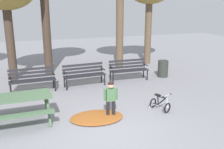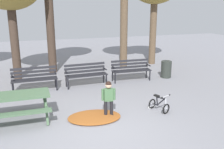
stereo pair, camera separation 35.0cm
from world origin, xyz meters
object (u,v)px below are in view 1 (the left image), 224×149
(park_bench_left, at_px, (84,73))
(park_bench_right, at_px, (128,68))
(kids_bicycle, at_px, (160,104))
(child_standing, at_px, (111,96))
(trash_bin, at_px, (163,69))
(picnic_table, at_px, (16,102))
(park_bench_far_left, at_px, (32,78))

(park_bench_left, relative_size, park_bench_right, 1.00)
(park_bench_left, bearing_deg, park_bench_right, 2.74)
(park_bench_left, relative_size, kids_bicycle, 2.56)
(child_standing, height_order, kids_bicycle, child_standing)
(park_bench_right, height_order, trash_bin, park_bench_right)
(picnic_table, bearing_deg, trash_bin, 22.83)
(child_standing, bearing_deg, kids_bicycle, -4.21)
(park_bench_left, height_order, trash_bin, park_bench_left)
(picnic_table, xyz_separation_m, park_bench_left, (2.49, 2.51, -0.08))
(park_bench_left, distance_m, kids_bicycle, 3.44)
(park_bench_left, distance_m, child_standing, 2.99)
(park_bench_left, xyz_separation_m, child_standing, (-0.05, -2.99, 0.09))
(park_bench_far_left, height_order, child_standing, child_standing)
(park_bench_far_left, bearing_deg, trash_bin, 0.07)
(kids_bicycle, distance_m, trash_bin, 3.75)
(park_bench_left, xyz_separation_m, trash_bin, (3.53, 0.02, -0.15))
(child_standing, bearing_deg, park_bench_left, 89.02)
(park_bench_left, relative_size, child_standing, 1.57)
(picnic_table, height_order, park_bench_far_left, park_bench_far_left)
(kids_bicycle, xyz_separation_m, trash_bin, (2.07, 3.12, 0.16))
(picnic_table, distance_m, kids_bicycle, 4.01)
(trash_bin, bearing_deg, park_bench_left, -179.62)
(park_bench_right, bearing_deg, park_bench_far_left, -178.88)
(park_bench_right, height_order, kids_bicycle, park_bench_right)
(park_bench_far_left, height_order, kids_bicycle, park_bench_far_left)
(picnic_table, height_order, park_bench_left, park_bench_left)
(child_standing, height_order, trash_bin, child_standing)
(picnic_table, distance_m, trash_bin, 6.53)
(trash_bin, bearing_deg, park_bench_right, 177.61)
(park_bench_far_left, xyz_separation_m, kids_bicycle, (3.36, -3.12, -0.31))
(kids_bicycle, bearing_deg, child_standing, 175.79)
(park_bench_far_left, distance_m, park_bench_right, 3.81)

